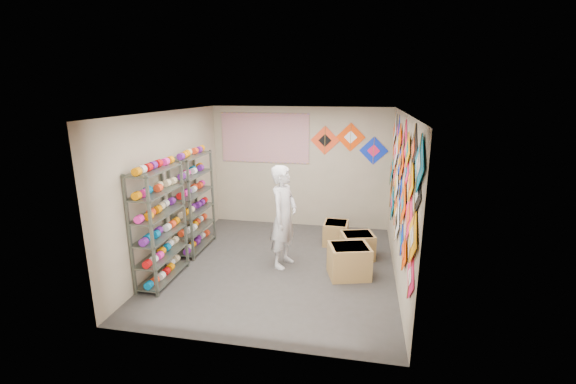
% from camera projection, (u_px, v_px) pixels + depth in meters
% --- Properties ---
extents(ground, '(4.50, 4.50, 0.00)m').
position_uv_depth(ground, '(279.00, 266.00, 6.88)').
color(ground, '#33302D').
extents(room_walls, '(4.50, 4.50, 4.50)m').
position_uv_depth(room_walls, '(279.00, 176.00, 6.45)').
color(room_walls, tan).
rests_on(room_walls, ground).
extents(shelf_rack_front, '(0.40, 1.10, 1.90)m').
position_uv_depth(shelf_rack_front, '(159.00, 226.00, 6.15)').
color(shelf_rack_front, '#4C5147').
rests_on(shelf_rack_front, ground).
extents(shelf_rack_back, '(0.40, 1.10, 1.90)m').
position_uv_depth(shelf_rack_back, '(193.00, 203.00, 7.39)').
color(shelf_rack_back, '#4C5147').
rests_on(shelf_rack_back, ground).
extents(string_spools, '(0.12, 2.36, 0.12)m').
position_uv_depth(string_spools, '(178.00, 208.00, 6.74)').
color(string_spools, '#FD22A5').
rests_on(string_spools, ground).
extents(kite_wall_display, '(0.06, 4.34, 2.08)m').
position_uv_depth(kite_wall_display, '(401.00, 181.00, 6.09)').
color(kite_wall_display, '#E1164E').
rests_on(kite_wall_display, room_walls).
extents(back_wall_kites, '(1.68, 0.02, 0.90)m').
position_uv_depth(back_wall_kites, '(349.00, 143.00, 8.30)').
color(back_wall_kites, red).
rests_on(back_wall_kites, room_walls).
extents(poster, '(2.00, 0.01, 1.10)m').
position_uv_depth(poster, '(265.00, 138.00, 8.62)').
color(poster, '#7851B0').
rests_on(poster, room_walls).
extents(shopkeeper, '(0.88, 0.76, 1.82)m').
position_uv_depth(shopkeeper, '(284.00, 217.00, 6.71)').
color(shopkeeper, silver).
rests_on(shopkeeper, ground).
extents(carton_a, '(0.78, 0.70, 0.55)m').
position_uv_depth(carton_a, '(349.00, 261.00, 6.45)').
color(carton_a, olive).
rests_on(carton_a, ground).
extents(carton_b, '(0.69, 0.61, 0.47)m').
position_uv_depth(carton_b, '(357.00, 246.00, 7.17)').
color(carton_b, olive).
rests_on(carton_b, ground).
extents(carton_c, '(0.49, 0.54, 0.46)m').
position_uv_depth(carton_c, '(336.00, 233.00, 7.82)').
color(carton_c, olive).
rests_on(carton_c, ground).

